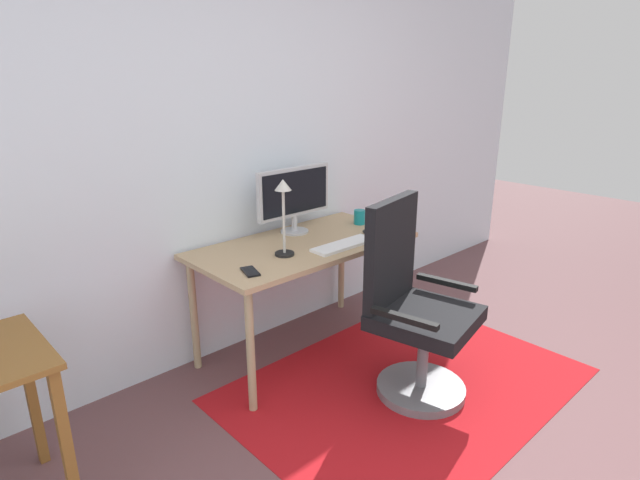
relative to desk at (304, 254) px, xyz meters
The scene contains 10 objects.
wall_back 0.77m from the desk, 98.56° to the left, with size 6.00×0.10×2.60m, color silver.
area_rug 0.96m from the desk, 77.38° to the right, with size 1.95×1.40×0.01m, color #A91218.
desk is the anchor object (origin of this frame).
monitor 0.39m from the desk, 63.89° to the left, with size 0.56×0.18×0.42m.
keyboard 0.26m from the desk, 58.59° to the right, with size 0.43×0.13×0.02m, color white.
computer_mouse 0.45m from the desk, 22.30° to the right, with size 0.06×0.10×0.03m, color black.
coffee_cup 0.56m from the desk, ahead, with size 0.08×0.08×0.10m, color #147D83.
cell_phone 0.55m from the desk, 161.55° to the right, with size 0.07×0.14×0.01m, color black.
desk_lamp 0.43m from the desk, 158.16° to the right, with size 0.11×0.11×0.43m.
office_chair 0.76m from the desk, 79.02° to the right, with size 0.64×0.60×1.08m.
Camera 1 is at (-1.87, -0.43, 1.71)m, focal length 28.85 mm.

